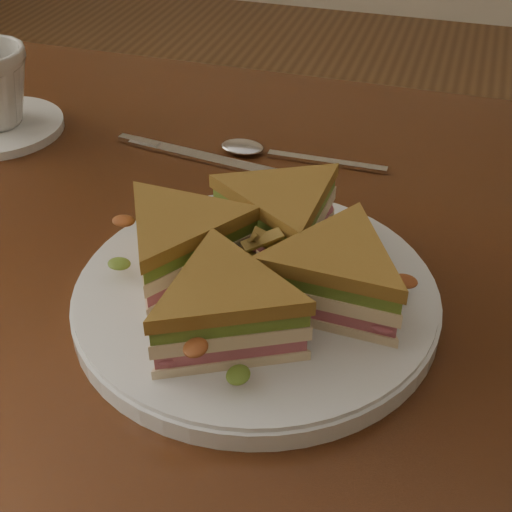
% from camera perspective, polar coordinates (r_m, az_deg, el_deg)
% --- Properties ---
extents(table, '(1.20, 0.80, 0.75)m').
position_cam_1_polar(table, '(0.70, -0.65, -6.01)').
color(table, '#33180B').
rests_on(table, ground).
extents(plate, '(0.29, 0.29, 0.02)m').
position_cam_1_polar(plate, '(0.58, 0.00, -3.35)').
color(plate, silver).
rests_on(plate, table).
extents(sandwich_wedges, '(0.26, 0.26, 0.06)m').
position_cam_1_polar(sandwich_wedges, '(0.55, 0.00, -0.42)').
color(sandwich_wedges, beige).
rests_on(sandwich_wedges, plate).
extents(crisps_mound, '(0.09, 0.09, 0.05)m').
position_cam_1_polar(crisps_mound, '(0.55, 0.00, -0.74)').
color(crisps_mound, '#BF6D18').
rests_on(crisps_mound, plate).
extents(spoon, '(0.18, 0.03, 0.01)m').
position_cam_1_polar(spoon, '(0.79, 0.51, 8.39)').
color(spoon, silver).
rests_on(spoon, table).
extents(knife, '(0.21, 0.04, 0.00)m').
position_cam_1_polar(knife, '(0.78, -4.64, 7.93)').
color(knife, silver).
rests_on(knife, table).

